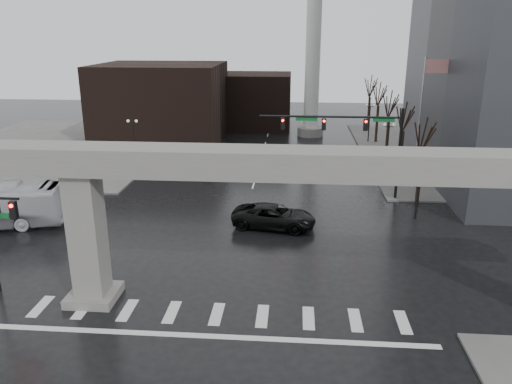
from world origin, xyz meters
TOP-DOWN VIEW (x-y plane):
  - ground at (0.00, 0.00)m, footprint 160.00×160.00m
  - sidewalk_ne at (26.00, 36.00)m, footprint 28.00×36.00m
  - sidewalk_nw at (-26.00, 36.00)m, footprint 28.00×36.00m
  - elevated_guideway at (1.26, 0.00)m, footprint 48.00×2.60m
  - building_far_left at (-14.00, 42.00)m, footprint 16.00×14.00m
  - building_far_mid at (-2.00, 52.00)m, footprint 10.00×10.00m
  - smokestack at (6.00, 46.00)m, footprint 3.60×3.60m
  - signal_mast_arm at (8.99, 18.80)m, footprint 12.12×0.43m
  - flagpole_assembly at (15.29, 22.00)m, footprint 2.06×0.12m
  - lamp_right_0 at (13.50, 14.00)m, footprint 1.22×0.32m
  - lamp_right_1 at (13.50, 28.00)m, footprint 1.22×0.32m
  - lamp_right_2 at (13.50, 42.00)m, footprint 1.22×0.32m
  - lamp_left_0 at (-13.50, 14.00)m, footprint 1.22×0.32m
  - lamp_left_1 at (-13.50, 28.00)m, footprint 1.22×0.32m
  - lamp_left_2 at (-13.50, 42.00)m, footprint 1.22×0.32m
  - tree_right_0 at (14.53, 18.02)m, footprint 1.09×1.58m
  - tree_right_1 at (14.53, 26.02)m, footprint 1.09×1.61m
  - tree_right_2 at (14.53, 34.02)m, footprint 1.10×1.63m
  - tree_right_3 at (14.53, 42.02)m, footprint 1.11×1.66m
  - tree_right_4 at (14.53, 50.02)m, footprint 1.12×1.69m
  - pickup_truck at (2.44, 11.36)m, footprint 6.58×3.73m
  - far_car at (-4.98, 25.60)m, footprint 2.17×4.36m

SIDE VIEW (x-z plane):
  - ground at x=0.00m, z-range 0.00..0.00m
  - sidewalk_ne at x=26.00m, z-range 0.00..0.15m
  - sidewalk_nw at x=-26.00m, z-range 0.00..0.15m
  - far_car at x=-4.98m, z-range 0.00..1.43m
  - pickup_truck at x=2.44m, z-range 0.00..1.73m
  - tree_right_0 at x=14.53m, z-range -0.97..6.54m
  - tree_right_1 at x=14.53m, z-range -0.99..6.69m
  - tree_right_2 at x=14.53m, z-range -1.01..6.84m
  - tree_right_3 at x=14.53m, z-range -1.03..6.99m
  - tree_right_4 at x=14.53m, z-range -1.05..7.14m
  - lamp_right_0 at x=13.50m, z-range 0.92..6.03m
  - lamp_right_1 at x=13.50m, z-range 0.92..6.03m
  - lamp_right_2 at x=13.50m, z-range 0.92..6.03m
  - lamp_left_0 at x=-13.50m, z-range 0.92..6.03m
  - lamp_left_1 at x=-13.50m, z-range 0.92..6.03m
  - lamp_left_2 at x=-13.50m, z-range 0.92..6.03m
  - building_far_mid at x=-2.00m, z-range 0.00..8.00m
  - building_far_left at x=-14.00m, z-range 0.00..10.00m
  - signal_mast_arm at x=8.99m, z-range 1.83..9.83m
  - elevated_guideway at x=1.26m, z-range 2.53..11.23m
  - flagpole_assembly at x=15.29m, z-range 1.53..13.53m
  - smokestack at x=6.00m, z-range -1.65..28.35m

